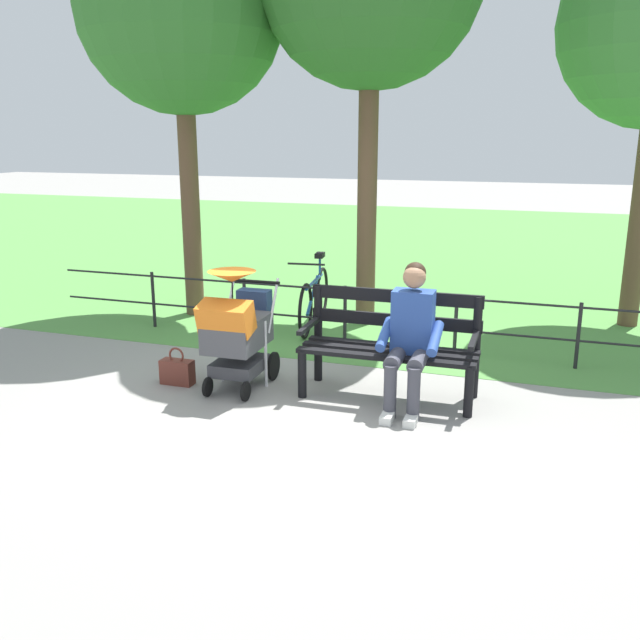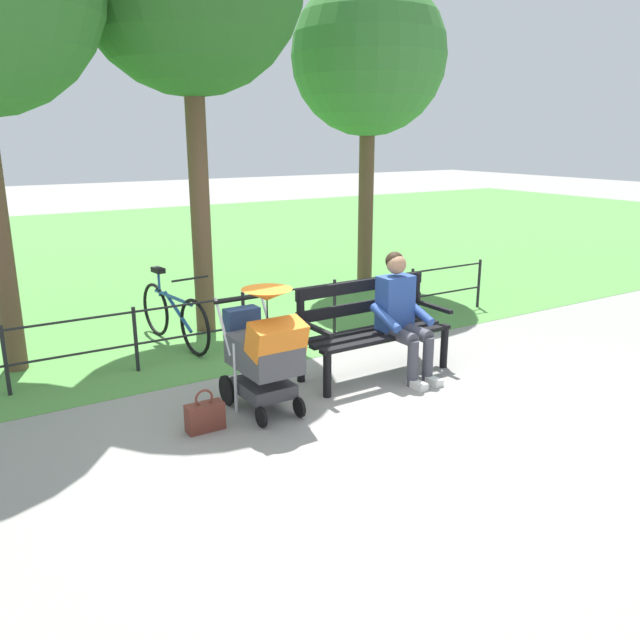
{
  "view_description": "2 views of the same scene",
  "coord_description": "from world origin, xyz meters",
  "px_view_note": "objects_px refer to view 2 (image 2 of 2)",
  "views": [
    {
      "loc": [
        -2.13,
        5.79,
        2.35
      ],
      "look_at": [
        -0.25,
        0.19,
        0.74
      ],
      "focal_mm": 38.67,
      "sensor_mm": 36.0,
      "label": 1
    },
    {
      "loc": [
        3.0,
        5.01,
        2.41
      ],
      "look_at": [
        -0.16,
        -0.03,
        0.69
      ],
      "focal_mm": 36.11,
      "sensor_mm": 36.0,
      "label": 2
    }
  ],
  "objects_px": {
    "stroller": "(264,349)",
    "park_bench": "(371,324)",
    "person_on_bench": "(402,312)",
    "tree_far_right": "(369,58)",
    "handbag": "(205,416)",
    "bicycle": "(174,315)"
  },
  "relations": [
    {
      "from": "handbag",
      "to": "tree_far_right",
      "type": "xyz_separation_m",
      "value": [
        -4.32,
        -3.7,
        3.4
      ]
    },
    {
      "from": "person_on_bench",
      "to": "tree_far_right",
      "type": "distance_m",
      "value": 5.0
    },
    {
      "from": "person_on_bench",
      "to": "bicycle",
      "type": "distance_m",
      "value": 2.76
    },
    {
      "from": "park_bench",
      "to": "tree_far_right",
      "type": "distance_m",
      "value": 5.03
    },
    {
      "from": "park_bench",
      "to": "tree_far_right",
      "type": "bearing_deg",
      "value": -124.94
    },
    {
      "from": "tree_far_right",
      "to": "person_on_bench",
      "type": "bearing_deg",
      "value": 59.36
    },
    {
      "from": "park_bench",
      "to": "person_on_bench",
      "type": "relative_size",
      "value": 1.26
    },
    {
      "from": "park_bench",
      "to": "person_on_bench",
      "type": "distance_m",
      "value": 0.35
    },
    {
      "from": "stroller",
      "to": "handbag",
      "type": "xyz_separation_m",
      "value": [
        0.61,
        0.08,
        -0.47
      ]
    },
    {
      "from": "handbag",
      "to": "tree_far_right",
      "type": "height_order",
      "value": "tree_far_right"
    },
    {
      "from": "stroller",
      "to": "bicycle",
      "type": "height_order",
      "value": "stroller"
    },
    {
      "from": "handbag",
      "to": "stroller",
      "type": "bearing_deg",
      "value": -172.54
    },
    {
      "from": "person_on_bench",
      "to": "tree_far_right",
      "type": "bearing_deg",
      "value": -120.64
    },
    {
      "from": "handbag",
      "to": "bicycle",
      "type": "height_order",
      "value": "bicycle"
    },
    {
      "from": "person_on_bench",
      "to": "tree_far_right",
      "type": "xyz_separation_m",
      "value": [
        -2.09,
        -3.53,
        2.85
      ]
    },
    {
      "from": "person_on_bench",
      "to": "stroller",
      "type": "xyz_separation_m",
      "value": [
        1.61,
        0.09,
        -0.08
      ]
    },
    {
      "from": "stroller",
      "to": "bicycle",
      "type": "bearing_deg",
      "value": -89.33
    },
    {
      "from": "stroller",
      "to": "park_bench",
      "type": "bearing_deg",
      "value": -167.53
    },
    {
      "from": "park_bench",
      "to": "tree_far_right",
      "type": "xyz_separation_m",
      "value": [
        -2.31,
        -3.31,
        3.0
      ]
    },
    {
      "from": "stroller",
      "to": "tree_far_right",
      "type": "bearing_deg",
      "value": -135.69
    },
    {
      "from": "park_bench",
      "to": "tree_far_right",
      "type": "height_order",
      "value": "tree_far_right"
    },
    {
      "from": "person_on_bench",
      "to": "handbag",
      "type": "xyz_separation_m",
      "value": [
        2.23,
        0.17,
        -0.55
      ]
    }
  ]
}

